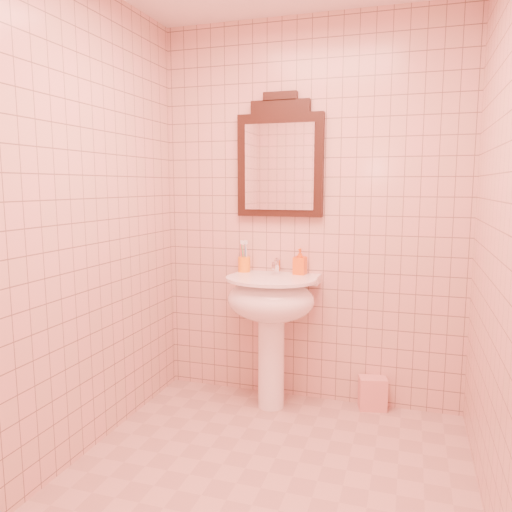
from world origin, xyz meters
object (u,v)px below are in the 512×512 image
(soap_dispenser, at_px, (300,262))
(toothbrush_cup, at_px, (244,264))
(mirror, at_px, (280,160))
(towel, at_px, (373,393))
(pedestal_sink, at_px, (271,309))

(soap_dispenser, bearing_deg, toothbrush_cup, -172.22)
(mirror, distance_m, soap_dispenser, 0.68)
(mirror, distance_m, toothbrush_cup, 0.73)
(toothbrush_cup, distance_m, towel, 1.19)
(soap_dispenser, relative_size, towel, 0.81)
(pedestal_sink, xyz_separation_m, toothbrush_cup, (-0.23, 0.15, 0.25))
(soap_dispenser, distance_m, towel, 0.97)
(pedestal_sink, xyz_separation_m, towel, (0.64, 0.17, -0.56))
(mirror, xyz_separation_m, towel, (0.64, -0.03, -1.50))
(soap_dispenser, bearing_deg, pedestal_sink, -127.49)
(toothbrush_cup, relative_size, towel, 0.90)
(mirror, xyz_separation_m, soap_dispenser, (0.15, -0.04, -0.66))
(toothbrush_cup, bearing_deg, pedestal_sink, -32.43)
(mirror, bearing_deg, toothbrush_cup, -166.42)
(mirror, bearing_deg, towel, -2.90)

